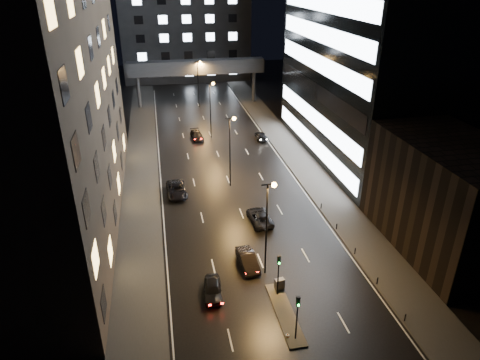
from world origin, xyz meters
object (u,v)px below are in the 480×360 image
at_px(car_away_d, 197,135).
at_px(car_toward_b, 261,136).
at_px(car_away_b, 248,260).
at_px(car_toward_a, 260,217).
at_px(car_away_a, 213,289).
at_px(car_away_c, 177,190).
at_px(utility_cabinet, 279,284).

distance_m(car_away_d, car_toward_b, 11.66).
xyz_separation_m(car_away_b, car_away_d, (-1.17, 38.39, -0.06)).
distance_m(car_toward_a, car_toward_b, 28.57).
height_order(car_away_a, car_away_c, car_away_c).
bearing_deg(car_away_a, car_away_d, 91.55).
relative_size(car_away_c, car_away_d, 1.17).
bearing_deg(car_away_c, utility_cabinet, -71.16).
height_order(car_away_a, car_toward_a, car_toward_a).
distance_m(car_away_a, car_away_b, 5.54).
height_order(car_toward_a, utility_cabinet, car_toward_a).
xyz_separation_m(car_away_a, car_away_b, (4.14, 3.68, 0.05)).
bearing_deg(car_toward_a, car_toward_b, -107.87).
relative_size(car_away_b, utility_cabinet, 4.10).
bearing_deg(car_away_a, car_away_c, 101.11).
distance_m(car_away_c, car_toward_b, 24.79).
xyz_separation_m(car_away_a, car_toward_b, (14.36, 39.58, -0.04)).
bearing_deg(car_away_d, utility_cabinet, -90.60).
height_order(car_away_c, car_toward_b, car_away_c).
distance_m(car_away_d, car_toward_a, 30.52).
height_order(car_away_a, utility_cabinet, car_away_a).
bearing_deg(car_away_c, car_away_a, -86.90).
height_order(car_away_a, car_away_b, car_away_b).
bearing_deg(car_away_a, utility_cabinet, 0.98).
distance_m(car_away_d, utility_cabinet, 42.71).
distance_m(car_away_a, car_toward_a, 13.98).
xyz_separation_m(car_away_c, car_toward_b, (16.39, 18.60, -0.11)).
bearing_deg(utility_cabinet, car_away_a, 168.49).
relative_size(car_away_b, car_toward_b, 1.00).
height_order(car_away_a, car_away_d, car_away_a).
bearing_deg(utility_cabinet, car_toward_b, 71.78).
bearing_deg(car_toward_b, car_away_b, 79.12).
distance_m(car_away_c, car_toward_a, 13.11).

